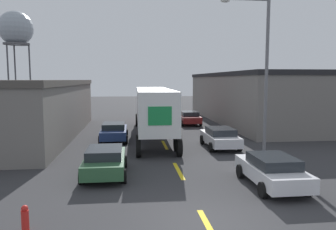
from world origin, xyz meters
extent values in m
plane|color=#333335|center=(0.00, 0.00, 0.00)|extent=(160.00, 160.00, 0.00)
cube|color=yellow|center=(0.00, -0.47, 0.00)|extent=(0.20, 3.08, 0.01)
cube|color=yellow|center=(0.00, 6.06, 0.00)|extent=(0.20, 3.08, 0.01)
cube|color=yellow|center=(0.00, 12.60, 0.00)|extent=(0.20, 3.08, 0.01)
cube|color=slate|center=(-12.34, 17.26, 2.05)|extent=(11.30, 20.12, 4.09)
cube|color=#4C4742|center=(-12.34, 17.26, 4.29)|extent=(11.50, 20.32, 0.40)
cube|color=slate|center=(13.68, 24.89, 2.43)|extent=(13.99, 24.34, 4.86)
cube|color=#232326|center=(13.68, 24.89, 5.06)|extent=(14.19, 24.54, 0.40)
cube|color=#B21919|center=(-0.49, 22.68, 1.92)|extent=(2.34, 2.88, 2.75)
cube|color=white|center=(-0.62, 14.65, 2.51)|extent=(2.61, 12.66, 2.64)
cube|color=#198442|center=(-0.72, 8.33, 2.51)|extent=(1.33, 0.05, 1.06)
cylinder|color=black|center=(0.72, 23.02, 0.55)|extent=(0.30, 1.10, 1.09)
cylinder|color=black|center=(-1.69, 23.06, 0.55)|extent=(0.30, 1.10, 1.09)
cylinder|color=black|center=(0.71, 21.88, 0.55)|extent=(0.30, 1.10, 1.09)
cylinder|color=black|center=(-1.71, 21.92, 0.55)|extent=(0.30, 1.10, 1.09)
cylinder|color=black|center=(0.52, 10.52, 0.55)|extent=(0.30, 1.10, 1.09)
cylinder|color=black|center=(-1.89, 10.56, 0.55)|extent=(0.30, 1.10, 1.09)
cylinder|color=black|center=(0.50, 9.12, 0.55)|extent=(0.30, 1.10, 1.09)
cylinder|color=black|center=(-1.91, 9.16, 0.55)|extent=(0.30, 1.10, 1.09)
cube|color=silver|center=(3.57, 11.32, 0.62)|extent=(1.82, 4.20, 0.61)
cube|color=#23282D|center=(3.57, 11.19, 1.13)|extent=(1.60, 2.18, 0.42)
cylinder|color=black|center=(4.49, 12.62, 0.31)|extent=(0.22, 0.62, 0.62)
cylinder|color=black|center=(2.66, 12.62, 0.31)|extent=(0.22, 0.62, 0.62)
cylinder|color=black|center=(4.49, 10.01, 0.31)|extent=(0.22, 0.62, 0.62)
cylinder|color=black|center=(2.66, 10.01, 0.31)|extent=(0.22, 0.62, 0.62)
cube|color=#2D5B38|center=(-3.57, 5.73, 0.62)|extent=(1.82, 4.20, 0.61)
cube|color=#23282D|center=(-3.57, 5.61, 1.13)|extent=(1.60, 2.18, 0.42)
cylinder|color=black|center=(-2.66, 7.04, 0.31)|extent=(0.22, 0.62, 0.62)
cylinder|color=black|center=(-4.49, 7.04, 0.31)|extent=(0.22, 0.62, 0.62)
cylinder|color=black|center=(-2.66, 4.43, 0.31)|extent=(0.22, 0.62, 0.62)
cylinder|color=black|center=(-4.49, 4.43, 0.31)|extent=(0.22, 0.62, 0.62)
cube|color=maroon|center=(3.57, 22.80, 0.62)|extent=(1.82, 4.20, 0.61)
cube|color=#23282D|center=(3.57, 22.67, 1.13)|extent=(1.60, 2.18, 0.42)
cylinder|color=black|center=(4.49, 24.10, 0.31)|extent=(0.22, 0.62, 0.62)
cylinder|color=black|center=(2.66, 24.10, 0.31)|extent=(0.22, 0.62, 0.62)
cylinder|color=black|center=(4.49, 21.49, 0.31)|extent=(0.22, 0.62, 0.62)
cylinder|color=black|center=(2.66, 21.49, 0.31)|extent=(0.22, 0.62, 0.62)
cube|color=silver|center=(3.57, 3.27, 0.62)|extent=(1.82, 4.20, 0.61)
cube|color=#23282D|center=(3.57, 3.14, 1.13)|extent=(1.60, 2.18, 0.42)
cylinder|color=black|center=(4.49, 4.57, 0.31)|extent=(0.22, 0.62, 0.62)
cylinder|color=black|center=(2.66, 4.57, 0.31)|extent=(0.22, 0.62, 0.62)
cylinder|color=black|center=(4.49, 1.97, 0.31)|extent=(0.22, 0.62, 0.62)
cylinder|color=black|center=(2.66, 1.97, 0.31)|extent=(0.22, 0.62, 0.62)
cube|color=navy|center=(-3.57, 14.66, 0.62)|extent=(1.82, 4.20, 0.61)
cube|color=#23282D|center=(-3.57, 14.53, 1.13)|extent=(1.60, 2.18, 0.42)
cylinder|color=black|center=(-2.66, 15.96, 0.31)|extent=(0.22, 0.62, 0.62)
cylinder|color=black|center=(-4.49, 15.96, 0.31)|extent=(0.22, 0.62, 0.62)
cylinder|color=black|center=(-2.66, 13.36, 0.31)|extent=(0.22, 0.62, 0.62)
cylinder|color=black|center=(-4.49, 13.36, 0.31)|extent=(0.22, 0.62, 0.62)
cylinder|color=#47474C|center=(-20.76, 54.06, 5.62)|extent=(0.28, 0.28, 11.24)
cylinder|color=#47474C|center=(-23.98, 55.92, 5.62)|extent=(0.28, 0.28, 11.24)
cylinder|color=#47474C|center=(-23.98, 52.19, 5.62)|extent=(0.28, 0.28, 11.24)
cylinder|color=#4C4C51|center=(-22.91, 54.06, 11.04)|extent=(4.58, 4.58, 0.30)
sphere|color=#939EA8|center=(-22.91, 54.06, 13.85)|extent=(6.15, 6.15, 6.15)
cylinder|color=slate|center=(5.83, 9.36, 4.67)|extent=(0.20, 0.20, 9.33)
ellipsoid|color=silver|center=(3.18, 9.36, 9.08)|extent=(0.56, 0.32, 0.22)
cylinder|color=red|center=(-5.49, 0.03, 0.34)|extent=(0.22, 0.22, 0.68)
sphere|color=red|center=(-5.49, 0.03, 0.74)|extent=(0.20, 0.20, 0.20)
camera|label=1|loc=(-2.36, -9.68, 4.52)|focal=35.00mm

